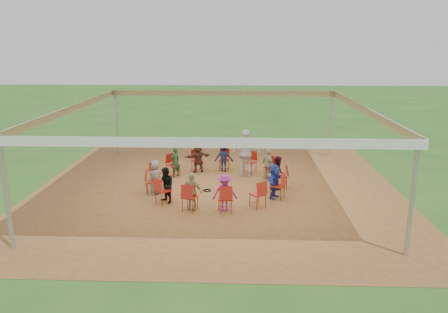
{
  "coord_description": "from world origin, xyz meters",
  "views": [
    {
      "loc": [
        0.84,
        -15.09,
        5.15
      ],
      "look_at": [
        0.25,
        0.3,
        1.13
      ],
      "focal_mm": 35.0,
      "sensor_mm": 36.0,
      "label": 1
    }
  ],
  "objects_px": {
    "person_seated_5": "(155,177)",
    "person_seated_1": "(268,165)",
    "cable_coil": "(207,190)",
    "chair_0": "(281,176)",
    "person_seated_8": "(225,193)",
    "chair_1": "(271,168)",
    "person_seated_0": "(278,172)",
    "person_seated_7": "(191,191)",
    "chair_2": "(250,162)",
    "chair_7": "(152,181)",
    "chair_5": "(173,165)",
    "chair_6": "(157,172)",
    "chair_4": "(197,161)",
    "person_seated_3": "(198,158)",
    "person_seated_4": "(175,162)",
    "person_seated_9": "(274,181)",
    "chair_12": "(278,186)",
    "person_seated_6": "(166,185)",
    "standing_person": "(246,153)",
    "chair_10": "(225,199)",
    "chair_9": "(190,197)",
    "chair_11": "(258,194)",
    "chair_3": "(224,160)",
    "laptop": "(274,173)",
    "chair_8": "(163,191)",
    "person_seated_2": "(224,157)"
  },
  "relations": [
    {
      "from": "person_seated_0",
      "to": "person_seated_7",
      "type": "relative_size",
      "value": 1.0
    },
    {
      "from": "chair_9",
      "to": "person_seated_9",
      "type": "bearing_deg",
      "value": 43.24
    },
    {
      "from": "person_seated_8",
      "to": "cable_coil",
      "type": "bearing_deg",
      "value": 100.96
    },
    {
      "from": "person_seated_8",
      "to": "standing_person",
      "type": "xyz_separation_m",
      "value": [
        0.7,
        3.68,
        0.35
      ]
    },
    {
      "from": "chair_3",
      "to": "chair_5",
      "type": "bearing_deg",
      "value": 27.69
    },
    {
      "from": "chair_5",
      "to": "chair_6",
      "type": "relative_size",
      "value": 1.0
    },
    {
      "from": "chair_11",
      "to": "person_seated_7",
      "type": "xyz_separation_m",
      "value": [
        -2.11,
        -0.24,
        0.16
      ]
    },
    {
      "from": "chair_9",
      "to": "person_seated_6",
      "type": "bearing_deg",
      "value": 160.05
    },
    {
      "from": "person_seated_3",
      "to": "laptop",
      "type": "bearing_deg",
      "value": 123.14
    },
    {
      "from": "chair_12",
      "to": "person_seated_1",
      "type": "relative_size",
      "value": 0.75
    },
    {
      "from": "person_seated_0",
      "to": "person_seated_9",
      "type": "relative_size",
      "value": 1.0
    },
    {
      "from": "chair_3",
      "to": "chair_10",
      "type": "distance_m",
      "value": 4.64
    },
    {
      "from": "person_seated_7",
      "to": "person_seated_8",
      "type": "height_order",
      "value": "same"
    },
    {
      "from": "chair_0",
      "to": "chair_2",
      "type": "xyz_separation_m",
      "value": [
        -1.09,
        1.88,
        0.0
      ]
    },
    {
      "from": "chair_12",
      "to": "person_seated_0",
      "type": "bearing_deg",
      "value": 19.95
    },
    {
      "from": "standing_person",
      "to": "laptop",
      "type": "distance_m",
      "value": 1.76
    },
    {
      "from": "chair_6",
      "to": "person_seated_6",
      "type": "distance_m",
      "value": 2.12
    },
    {
      "from": "person_seated_0",
      "to": "chair_5",
      "type": "bearing_deg",
      "value": 68.66
    },
    {
      "from": "chair_2",
      "to": "standing_person",
      "type": "bearing_deg",
      "value": 102.56
    },
    {
      "from": "chair_0",
      "to": "chair_9",
      "type": "xyz_separation_m",
      "value": [
        -3.07,
        -2.32,
        0.0
      ]
    },
    {
      "from": "chair_0",
      "to": "person_seated_8",
      "type": "bearing_deg",
      "value": 136.76
    },
    {
      "from": "chair_12",
      "to": "person_seated_9",
      "type": "height_order",
      "value": "person_seated_9"
    },
    {
      "from": "chair_6",
      "to": "chair_10",
      "type": "xyz_separation_m",
      "value": [
        2.68,
        -2.76,
        0.0
      ]
    },
    {
      "from": "chair_2",
      "to": "chair_7",
      "type": "relative_size",
      "value": 1.0
    },
    {
      "from": "chair_11",
      "to": "chair_6",
      "type": "bearing_deg",
      "value": 110.77
    },
    {
      "from": "chair_0",
      "to": "person_seated_3",
      "type": "height_order",
      "value": "person_seated_3"
    },
    {
      "from": "person_seated_4",
      "to": "person_seated_9",
      "type": "bearing_deg",
      "value": 96.92
    },
    {
      "from": "person_seated_0",
      "to": "person_seated_8",
      "type": "distance_m",
      "value": 2.94
    },
    {
      "from": "chair_5",
      "to": "chair_4",
      "type": "bearing_deg",
      "value": 166.15
    },
    {
      "from": "chair_11",
      "to": "person_seated_9",
      "type": "bearing_deg",
      "value": 19.95
    },
    {
      "from": "chair_7",
      "to": "chair_12",
      "type": "distance_m",
      "value": 4.37
    },
    {
      "from": "chair_5",
      "to": "standing_person",
      "type": "distance_m",
      "value": 2.93
    },
    {
      "from": "chair_4",
      "to": "person_seated_6",
      "type": "xyz_separation_m",
      "value": [
        -0.67,
        -3.69,
        0.16
      ]
    },
    {
      "from": "chair_1",
      "to": "person_seated_0",
      "type": "height_order",
      "value": "person_seated_0"
    },
    {
      "from": "person_seated_3",
      "to": "cable_coil",
      "type": "xyz_separation_m",
      "value": [
        0.54,
        -2.34,
        -0.59
      ]
    },
    {
      "from": "chair_4",
      "to": "person_seated_3",
      "type": "bearing_deg",
      "value": 90.0
    },
    {
      "from": "chair_7",
      "to": "person_seated_7",
      "type": "relative_size",
      "value": 0.75
    },
    {
      "from": "chair_7",
      "to": "person_seated_8",
      "type": "distance_m",
      "value": 3.03
    },
    {
      "from": "person_seated_8",
      "to": "chair_3",
      "type": "bearing_deg",
      "value": 82.89
    },
    {
      "from": "chair_10",
      "to": "person_seated_8",
      "type": "relative_size",
      "value": 0.75
    },
    {
      "from": "person_seated_3",
      "to": "chair_8",
      "type": "bearing_deg",
      "value": 54.34
    },
    {
      "from": "person_seated_7",
      "to": "person_seated_9",
      "type": "xyz_separation_m",
      "value": [
        2.7,
        1.16,
        0.0
      ]
    },
    {
      "from": "person_seated_2",
      "to": "person_seated_7",
      "type": "height_order",
      "value": "same"
    },
    {
      "from": "person_seated_5",
      "to": "person_seated_1",
      "type": "bearing_deg",
      "value": 96.92
    },
    {
      "from": "chair_11",
      "to": "chair_12",
      "type": "height_order",
      "value": "same"
    },
    {
      "from": "cable_coil",
      "to": "person_seated_5",
      "type": "bearing_deg",
      "value": -169.93
    },
    {
      "from": "chair_7",
      "to": "chair_12",
      "type": "relative_size",
      "value": 1.0
    },
    {
      "from": "chair_11",
      "to": "person_seated_7",
      "type": "distance_m",
      "value": 2.12
    },
    {
      "from": "person_seated_6",
      "to": "standing_person",
      "type": "height_order",
      "value": "standing_person"
    },
    {
      "from": "chair_7",
      "to": "chair_10",
      "type": "bearing_deg",
      "value": 41.54
    }
  ]
}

